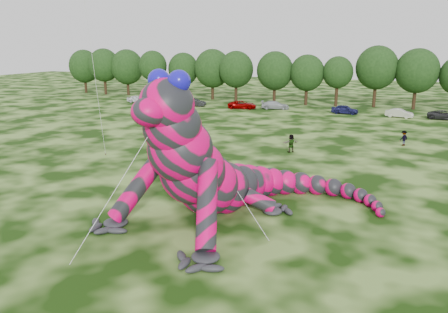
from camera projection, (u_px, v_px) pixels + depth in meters
ground at (190, 228)px, 26.18m from camera, size 240.00×240.00×0.00m
inflatable_gecko at (221, 141)px, 27.81m from camera, size 20.63×22.65×9.46m
tree_0 at (85, 71)px, 97.64m from camera, size 6.91×6.22×9.51m
tree_1 at (104, 72)px, 94.34m from camera, size 6.74×6.07×9.81m
tree_2 at (127, 72)px, 93.12m from camera, size 7.04×6.34×9.64m
tree_3 at (153, 74)px, 89.04m from camera, size 5.81×5.23×9.44m
tree_4 at (183, 75)px, 88.43m from camera, size 6.22×5.60×9.06m
tree_5 at (212, 74)px, 85.79m from camera, size 7.16×6.44×9.80m
tree_6 at (236, 77)px, 82.28m from camera, size 6.52×5.86×9.49m
tree_7 at (275, 78)px, 79.75m from camera, size 6.68×6.01×9.48m
tree_8 at (307, 80)px, 77.92m from camera, size 6.14×5.53×8.94m
tree_9 at (337, 81)px, 76.41m from camera, size 5.27×4.74×8.68m
tree_10 at (376, 77)px, 75.06m from camera, size 7.09×6.38×10.50m
tree_11 at (416, 79)px, 72.51m from camera, size 7.01×6.31×10.07m
car_0 at (137, 99)px, 82.08m from camera, size 4.02×1.87×1.33m
car_1 at (194, 102)px, 77.21m from camera, size 4.20×1.74×1.35m
car_2 at (242, 105)px, 74.15m from camera, size 5.26×3.21×1.36m
car_3 at (275, 105)px, 73.79m from camera, size 4.97×2.79×1.36m
car_4 at (345, 109)px, 68.78m from camera, size 4.24×1.88×1.42m
car_5 at (399, 113)px, 65.36m from camera, size 4.15×2.11×1.30m
car_6 at (445, 115)px, 63.51m from camera, size 5.02×2.99×1.31m
spectator_2 at (404, 138)px, 47.23m from camera, size 1.17×1.21×1.66m
spectator_0 at (179, 130)px, 51.77m from camera, size 0.53×0.68×1.65m
spectator_4 at (164, 113)px, 63.43m from camera, size 1.01×0.79×1.82m
spectator_5 at (291, 143)px, 44.35m from camera, size 1.63×1.57×1.85m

